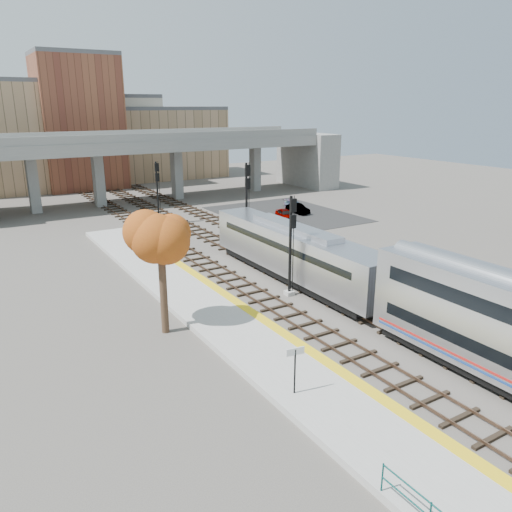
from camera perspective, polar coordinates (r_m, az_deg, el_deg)
ground at (r=32.44m, az=10.91°, el=-6.98°), size 160.00×160.00×0.00m
platform at (r=28.39m, az=-0.21°, el=-9.89°), size 4.50×60.00×0.35m
yellow_strip at (r=29.24m, az=3.02°, el=-8.69°), size 0.70×60.00×0.01m
tracks at (r=42.29m, az=0.55°, el=-0.83°), size 10.70×95.00×0.25m
overpass at (r=71.68m, az=-10.68°, el=10.92°), size 54.00×12.00×9.50m
buildings_far at (r=91.02m, az=-17.96°, el=12.94°), size 43.00×21.00×20.60m
parking_lot at (r=61.77m, az=3.30°, el=4.81°), size 14.00×18.00×0.04m
locomotive at (r=37.94m, az=4.39°, el=0.50°), size 3.02×19.05×4.10m
signal_mast_near at (r=34.47m, az=3.99°, el=1.00°), size 0.60×0.64×7.11m
signal_mast_mid at (r=47.21m, az=-1.05°, el=6.00°), size 0.60×0.64×7.83m
signal_mast_far at (r=56.93m, az=-11.17°, el=7.00°), size 0.60×0.64×6.99m
station_sign at (r=22.89m, az=4.49°, el=-11.87°), size 0.90×0.17×2.27m
tree at (r=28.62m, az=-10.85°, el=1.52°), size 3.60×3.60×7.45m
car_a at (r=58.48m, az=3.34°, el=4.76°), size 2.37×3.94×1.26m
car_b at (r=62.12m, az=4.80°, el=5.42°), size 1.36×3.61×1.18m
car_c at (r=64.59m, az=4.36°, el=5.83°), size 1.95×3.91×1.09m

